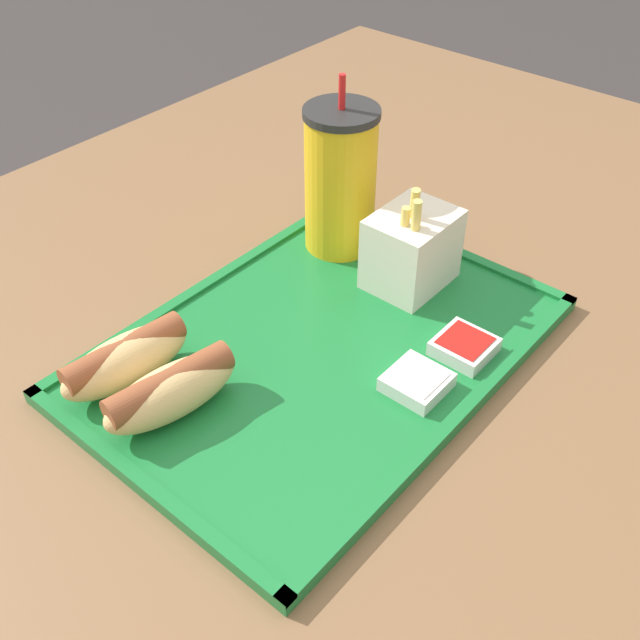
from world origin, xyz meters
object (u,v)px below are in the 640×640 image
(hot_dog_near, at_px, (171,390))
(sauce_cup_mayo, at_px, (417,381))
(soda_cup, at_px, (340,180))
(sauce_cup_ketchup, at_px, (464,346))
(fries_carton, at_px, (411,249))
(hot_dog_far, at_px, (126,359))

(hot_dog_near, height_order, sauce_cup_mayo, hot_dog_near)
(hot_dog_near, bearing_deg, sauce_cup_mayo, -42.10)
(soda_cup, xyz_separation_m, sauce_cup_mayo, (-0.13, -0.20, -0.07))
(soda_cup, xyz_separation_m, sauce_cup_ketchup, (-0.07, -0.20, -0.07))
(soda_cup, distance_m, fries_carton, 0.11)
(hot_dog_far, distance_m, sauce_cup_mayo, 0.26)
(hot_dog_near, distance_m, sauce_cup_ketchup, 0.27)
(hot_dog_far, distance_m, sauce_cup_ketchup, 0.31)
(fries_carton, bearing_deg, sauce_cup_mayo, -142.36)
(hot_dog_near, distance_m, fries_carton, 0.29)
(sauce_cup_mayo, bearing_deg, sauce_cup_ketchup, -5.86)
(soda_cup, height_order, sauce_cup_mayo, soda_cup)
(soda_cup, relative_size, hot_dog_near, 1.50)
(fries_carton, xyz_separation_m, sauce_cup_ketchup, (-0.06, -0.10, -0.03))
(hot_dog_far, height_order, sauce_cup_ketchup, hot_dog_far)
(fries_carton, relative_size, sauce_cup_ketchup, 2.22)
(hot_dog_near, height_order, sauce_cup_ketchup, hot_dog_near)
(hot_dog_near, xyz_separation_m, sauce_cup_mayo, (0.16, -0.14, -0.02))
(hot_dog_far, bearing_deg, hot_dog_near, -90.00)
(soda_cup, bearing_deg, fries_carton, -94.44)
(hot_dog_near, relative_size, sauce_cup_ketchup, 2.56)
(hot_dog_far, relative_size, sauce_cup_ketchup, 2.54)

